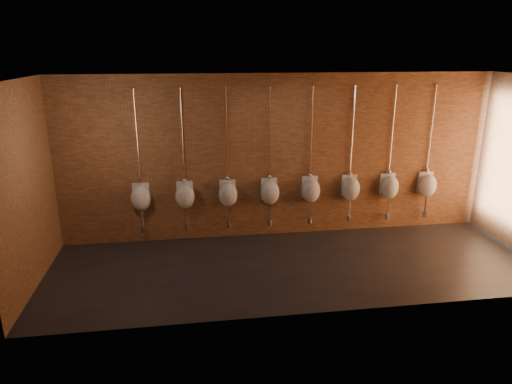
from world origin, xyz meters
TOP-DOWN VIEW (x-y plane):
  - ground at (0.00, 0.00)m, footprint 8.50×8.50m
  - room_shell at (0.00, 0.00)m, footprint 8.54×3.04m
  - urinal_0 at (-2.70, 1.37)m, footprint 0.37×0.33m
  - urinal_1 at (-1.88, 1.37)m, footprint 0.37×0.33m
  - urinal_2 at (-1.05, 1.37)m, footprint 0.37×0.33m
  - urinal_3 at (-0.23, 1.37)m, footprint 0.37×0.33m
  - urinal_4 at (0.60, 1.37)m, footprint 0.37×0.33m
  - urinal_5 at (1.42, 1.37)m, footprint 0.37×0.33m
  - urinal_6 at (2.25, 1.37)m, footprint 0.37×0.33m
  - urinal_7 at (3.08, 1.37)m, footprint 0.37×0.33m

SIDE VIEW (x-z plane):
  - ground at x=0.00m, z-range 0.00..0.00m
  - urinal_0 at x=-2.70m, z-range -0.41..2.30m
  - urinal_1 at x=-1.88m, z-range -0.41..2.30m
  - urinal_2 at x=-1.05m, z-range -0.41..2.30m
  - urinal_3 at x=-0.23m, z-range -0.41..2.30m
  - urinal_4 at x=0.60m, z-range -0.41..2.30m
  - urinal_5 at x=1.42m, z-range -0.41..2.30m
  - urinal_6 at x=2.25m, z-range -0.41..2.30m
  - urinal_7 at x=3.08m, z-range -0.41..2.30m
  - room_shell at x=0.00m, z-range 0.40..3.62m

